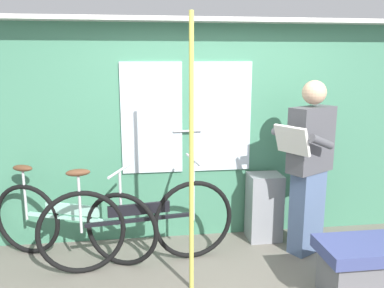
% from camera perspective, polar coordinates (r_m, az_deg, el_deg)
% --- Properties ---
extents(train_door_wall, '(5.00, 0.28, 2.22)m').
position_cam_1_polar(train_door_wall, '(4.09, 1.90, 2.44)').
color(train_door_wall, '#427F60').
rests_on(train_door_wall, ground_plane).
extents(bicycle_near_door, '(1.74, 0.44, 0.97)m').
position_cam_1_polar(bicycle_near_door, '(3.67, -7.58, -11.17)').
color(bicycle_near_door, black).
rests_on(bicycle_near_door, ground_plane).
extents(bicycle_leaning_behind, '(1.56, 0.71, 0.90)m').
position_cam_1_polar(bicycle_leaning_behind, '(3.92, -16.68, -10.53)').
color(bicycle_leaning_behind, black).
rests_on(bicycle_leaning_behind, ground_plane).
extents(passenger_reading_newspaper, '(0.62, 0.57, 1.65)m').
position_cam_1_polar(passenger_reading_newspaper, '(3.89, 16.30, -2.85)').
color(passenger_reading_newspaper, slate).
rests_on(passenger_reading_newspaper, ground_plane).
extents(trash_bin_by_wall, '(0.33, 0.28, 0.69)m').
position_cam_1_polar(trash_bin_by_wall, '(4.24, 10.21, -8.79)').
color(trash_bin_by_wall, gray).
rests_on(trash_bin_by_wall, ground_plane).
extents(handrail_pole, '(0.04, 0.04, 2.18)m').
position_cam_1_polar(handrail_pole, '(3.06, -0.08, -2.20)').
color(handrail_pole, '#C6C14C').
rests_on(handrail_pole, ground_plane).
extents(bench_seat_corner, '(0.70, 0.44, 0.45)m').
position_cam_1_polar(bench_seat_corner, '(3.54, 23.17, -15.87)').
color(bench_seat_corner, '#3D477F').
rests_on(bench_seat_corner, ground_plane).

